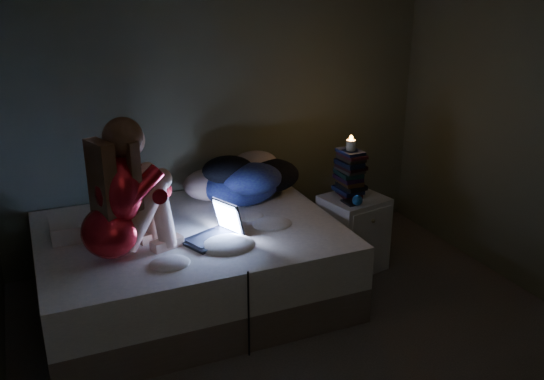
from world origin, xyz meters
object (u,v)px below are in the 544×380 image
nightstand (353,233)px  candle (351,147)px  woman (107,193)px  phone (346,202)px  bed (191,265)px  laptop (211,223)px

nightstand → candle: 0.70m
woman → nightstand: 2.03m
phone → bed: bearing=-175.5°
bed → candle: bearing=2.0°
bed → woman: size_ratio=2.30×
nightstand → laptop: bearing=179.8°
candle → phone: candle is taller
woman → laptop: (0.64, 0.02, -0.31)m
candle → phone: bearing=-126.9°
woman → phone: woman is taller
bed → nightstand: 1.32m
laptop → phone: bearing=-14.9°
candle → phone: size_ratio=0.57×
laptop → candle: (1.22, 0.29, 0.30)m
woman → candle: size_ratio=11.10×
bed → phone: 1.25m
laptop → nightstand: size_ratio=0.61×
woman → laptop: bearing=-17.4°
nightstand → bed: bearing=168.6°
nightstand → phone: bearing=-159.9°
phone → woman: bearing=-165.7°
bed → laptop: 0.49m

